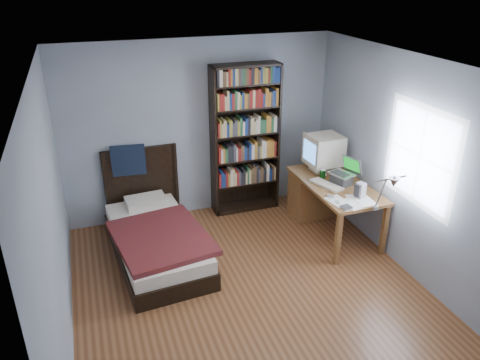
{
  "coord_description": "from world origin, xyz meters",
  "views": [
    {
      "loc": [
        -1.5,
        -3.96,
        3.33
      ],
      "look_at": [
        0.12,
        0.72,
        1.06
      ],
      "focal_mm": 35.0,
      "sensor_mm": 36.0,
      "label": 1
    }
  ],
  "objects": [
    {
      "name": "laptop",
      "position": [
        1.57,
        0.84,
        0.83
      ],
      "size": [
        0.37,
        0.35,
        0.36
      ],
      "color": "#2D2D30",
      "rests_on": "desk"
    },
    {
      "name": "phone_grey",
      "position": [
        1.24,
        0.38,
        0.74
      ],
      "size": [
        0.07,
        0.09,
        0.02
      ],
      "primitive_type": "cube",
      "rotation": [
        0.0,
        0.0,
        -0.32
      ],
      "color": "#939396",
      "rests_on": "desk"
    },
    {
      "name": "room",
      "position": [
        0.03,
        -0.0,
        1.25
      ],
      "size": [
        4.2,
        4.24,
        2.5
      ],
      "color": "brown",
      "rests_on": "ground"
    },
    {
      "name": "bed",
      "position": [
        -0.87,
        1.14,
        0.26
      ],
      "size": [
        1.19,
        2.08,
        1.16
      ],
      "color": "black",
      "rests_on": "floor"
    },
    {
      "name": "mouse",
      "position": [
        1.48,
        1.16,
        0.75
      ],
      "size": [
        0.07,
        0.12,
        0.04
      ],
      "primitive_type": "ellipsoid",
      "color": "silver",
      "rests_on": "desk"
    },
    {
      "name": "speaker",
      "position": [
        1.58,
        0.42,
        0.83
      ],
      "size": [
        0.13,
        0.13,
        0.2
      ],
      "primitive_type": "cube",
      "rotation": [
        0.0,
        0.0,
        0.34
      ],
      "color": "#939396",
      "rests_on": "desk"
    },
    {
      "name": "phone_silver",
      "position": [
        1.24,
        0.55,
        0.74
      ],
      "size": [
        0.05,
        0.1,
        0.02
      ],
      "primitive_type": "cube",
      "rotation": [
        0.0,
        0.0,
        -0.02
      ],
      "color": "silver",
      "rests_on": "desk"
    },
    {
      "name": "desk",
      "position": [
        1.51,
        1.28,
        0.41
      ],
      "size": [
        0.75,
        1.48,
        0.73
      ],
      "color": "brown",
      "rests_on": "floor"
    },
    {
      "name": "crt_monitor",
      "position": [
        1.54,
        1.33,
        1.02
      ],
      "size": [
        0.47,
        0.43,
        0.52
      ],
      "color": "beige",
      "rests_on": "desk"
    },
    {
      "name": "soda_can",
      "position": [
        1.41,
        1.07,
        0.79
      ],
      "size": [
        0.07,
        0.07,
        0.13
      ],
      "primitive_type": "cylinder",
      "color": "#07350C",
      "rests_on": "desk"
    },
    {
      "name": "external_drive",
      "position": [
        1.27,
        0.22,
        0.74
      ],
      "size": [
        0.12,
        0.12,
        0.02
      ],
      "primitive_type": "cube",
      "rotation": [
        0.0,
        0.0,
        0.1
      ],
      "color": "#939396",
      "rests_on": "desk"
    },
    {
      "name": "keyboard",
      "position": [
        1.35,
        0.85,
        0.75
      ],
      "size": [
        0.32,
        0.49,
        0.04
      ],
      "primitive_type": "cube",
      "rotation": [
        0.0,
        0.07,
        0.35
      ],
      "color": "beige",
      "rests_on": "desk"
    },
    {
      "name": "desk_lamp",
      "position": [
        1.46,
        -0.28,
        1.23
      ],
      "size": [
        0.24,
        0.53,
        0.62
      ],
      "color": "#99999E",
      "rests_on": "desk"
    },
    {
      "name": "bookshelf",
      "position": [
        0.62,
        1.94,
        1.08
      ],
      "size": [
        0.97,
        0.3,
        2.15
      ],
      "color": "black",
      "rests_on": "floor"
    }
  ]
}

